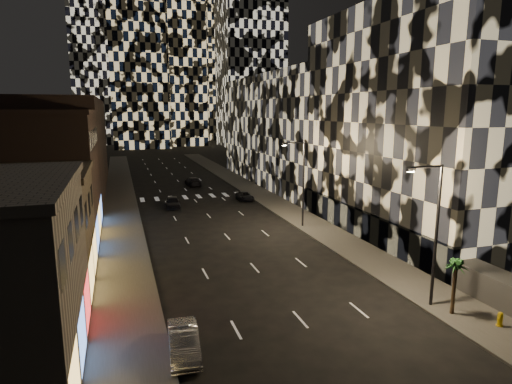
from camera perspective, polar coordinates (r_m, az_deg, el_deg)
sidewalk_left at (r=62.00m, az=-17.69°, el=-1.10°), size 4.00×120.00×0.15m
sidewalk_right at (r=65.10m, az=0.17°, el=-0.03°), size 4.00×120.00×0.15m
curb_left at (r=62.03m, az=-15.75°, el=-0.99°), size 0.20×120.00×0.15m
curb_right at (r=64.49m, az=-1.60°, el=-0.14°), size 0.20×120.00×0.15m
retail_tan at (r=33.63m, az=-29.68°, el=-4.98°), size 10.00×10.00×8.00m
retail_brown at (r=45.30m, az=-26.82°, el=1.62°), size 10.00×15.00×12.00m
retail_filler_left at (r=71.34m, az=-23.73°, el=5.63°), size 10.00×40.00×14.00m
midrise_right at (r=46.22m, az=22.56°, el=8.35°), size 16.00×25.00×22.00m
midrise_base at (r=43.03m, az=13.77°, el=-4.08°), size 0.60×25.00×3.00m
plinth_right at (r=31.66m, az=30.98°, el=-11.77°), size 2.00×8.00×2.00m
midrise_filler_right at (r=74.13m, az=5.91°, el=8.19°), size 16.00×40.00×18.00m
streetlight_near at (r=28.48m, az=22.61°, el=-4.22°), size 2.55×0.25×9.00m
streetlight_far at (r=45.19m, az=6.07°, el=1.88°), size 2.55×0.25×9.00m
car_silver_parked at (r=23.45m, az=-9.62°, el=-19.07°), size 1.79×4.36×1.41m
car_dark_midlane at (r=56.00m, az=-11.02°, el=-1.34°), size 1.94×4.35×1.45m
car_dark_oncoming at (r=71.94m, az=-8.41°, el=1.41°), size 2.26×5.05×1.44m
car_dark_rightlane at (r=59.61m, az=-1.52°, el=-0.55°), size 2.05×4.22×1.16m
fire_hydrant at (r=29.18m, az=29.77°, el=-14.51°), size 0.41×0.40×0.84m
palm_tree at (r=28.58m, az=25.09°, el=-9.26°), size 1.77×1.75×3.47m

